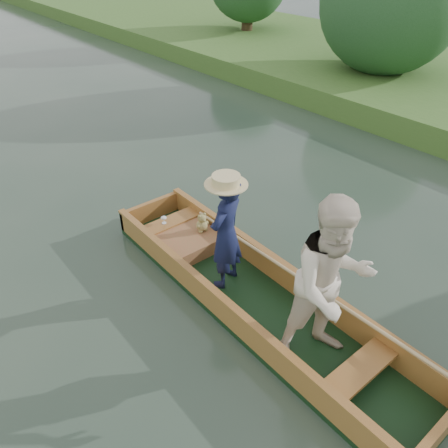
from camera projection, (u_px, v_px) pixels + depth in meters
ground at (253, 304)px, 5.67m from camera, size 120.00×120.00×0.00m
trees_far at (26, 16)px, 10.11m from camera, size 22.63×14.86×4.36m
punt at (279, 277)px, 5.01m from camera, size 1.18×5.15×2.08m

